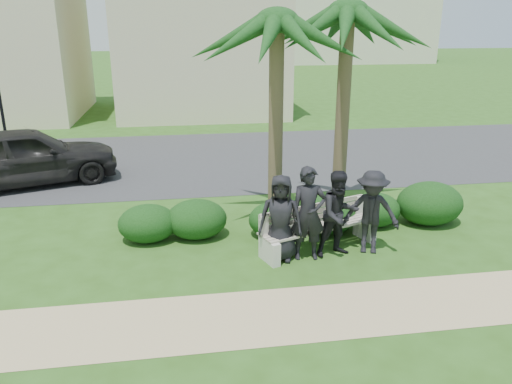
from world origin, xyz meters
TOP-DOWN VIEW (x-y plane):
  - ground at (0.00, 0.00)m, footprint 160.00×160.00m
  - footpath at (0.00, -1.80)m, footprint 30.00×1.60m
  - asphalt_street at (0.00, 8.00)m, footprint 160.00×8.00m
  - stucco_bldg_right at (-1.00, 18.00)m, footprint 8.40×8.40m
  - park_bench at (0.46, 0.50)m, footprint 2.70×1.38m
  - man_a at (-0.42, 0.16)m, footprint 0.94×0.74m
  - man_b at (0.11, 0.11)m, footprint 0.71×0.50m
  - man_c at (0.74, 0.16)m, footprint 0.96×0.81m
  - man_d at (1.41, 0.19)m, footprint 1.25×0.96m
  - hedge_a at (-3.01, 1.46)m, footprint 1.24×1.02m
  - hedge_b at (-1.98, 1.49)m, footprint 1.31×1.08m
  - hedge_c at (-0.28, 1.30)m, footprint 1.19×0.98m
  - hedge_d at (0.88, 1.33)m, footprint 1.32×1.09m
  - hedge_e at (2.03, 1.53)m, footprint 1.20×0.99m
  - hedge_f at (3.34, 1.48)m, footprint 1.52×1.26m
  - palm_left at (-0.15, 2.14)m, footprint 3.00×3.00m
  - palm_right at (1.51, 2.55)m, footprint 3.00×3.00m
  - car_a at (-6.55, 5.93)m, footprint 5.26×3.43m

SIDE VIEW (x-z plane):
  - ground at x=0.00m, z-range 0.00..0.00m
  - footpath at x=0.00m, z-range -0.01..0.01m
  - asphalt_street at x=0.00m, z-range -0.01..0.01m
  - hedge_c at x=-0.28m, z-range 0.00..0.77m
  - hedge_e at x=2.03m, z-range 0.00..0.78m
  - park_bench at x=0.46m, z-range -0.04..0.84m
  - hedge_a at x=-3.01m, z-range 0.00..0.81m
  - hedge_b at x=-1.98m, z-range 0.00..0.85m
  - hedge_d at x=0.88m, z-range 0.00..0.86m
  - hedge_f at x=3.34m, z-range 0.00..0.99m
  - car_a at x=-6.55m, z-range 0.00..1.66m
  - man_d at x=1.41m, z-range 0.00..1.70m
  - man_a at x=-0.42m, z-range 0.00..1.71m
  - man_c at x=0.74m, z-range 0.00..1.73m
  - man_b at x=0.11m, z-range 0.00..1.85m
  - stucco_bldg_right at x=-1.00m, z-range 0.01..7.31m
  - palm_left at x=-0.15m, z-range 1.71..7.05m
  - palm_right at x=1.51m, z-range 1.80..7.33m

